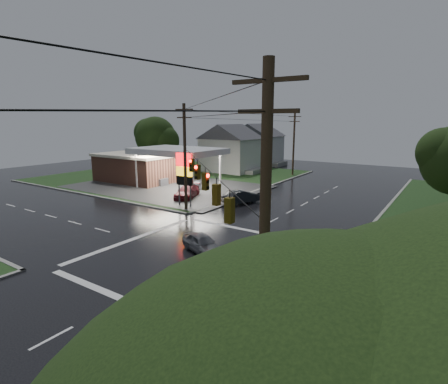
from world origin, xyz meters
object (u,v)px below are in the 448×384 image
Objects in this scene: pylon_sign at (184,170)px; utility_pole_se at (264,248)px; tree_nw_behind at (156,137)px; house_far at (257,144)px; car_north at (241,197)px; car_crossing at (202,243)px; car_pump at (187,192)px; gas_station at (148,165)px; utility_pole_n at (294,143)px; utility_pole_nw at (185,156)px; house_near at (231,147)px.

pylon_sign is 28.34m from utility_pole_se.
tree_nw_behind is at bearing 137.66° from utility_pole_se.
tree_nw_behind is at bearing -123.44° from house_far.
pylon_sign is at bearing -39.87° from tree_nw_behind.
car_north is 1.16× the size of car_crossing.
car_pump is at bearing 66.33° from car_crossing.
gas_station is 2.38× the size of utility_pole_se.
car_pump is (-2.59, 3.50, -3.26)m from pylon_sign.
gas_station is at bearing 76.03° from car_crossing.
utility_pole_n reaches higher than pylon_sign.
utility_pole_nw is at bearing 68.44° from car_crossing.
utility_pole_n is at bearing 111.80° from utility_pole_se.
house_far is at bearing 118.68° from utility_pole_se.
house_near is 1.00× the size of house_far.
utility_pole_nw reaches higher than car_north.
utility_pole_nw is at bearing -40.10° from tree_nw_behind.
tree_nw_behind is 31.81m from car_north.
house_near is at bearing 53.10° from car_crossing.
utility_pole_nw is 1.00× the size of house_near.
pylon_sign is at bearing 135.00° from utility_pole_se.
gas_station is at bearing 140.30° from utility_pole_se.
utility_pole_n is 25.63m from tree_nw_behind.
house_far is 35.32m from car_pump.
car_north is at bearing 122.31° from utility_pole_se.
utility_pole_se reaches higher than car_pump.
gas_station reaches higher than car_pump.
utility_pole_se reaches higher than house_far.
car_north reaches higher than car_crossing.
house_far is 21.65m from tree_nw_behind.
utility_pole_nw is 1.00× the size of house_far.
car_crossing is (33.16, -29.24, -5.51)m from tree_nw_behind.
utility_pole_n reaches higher than gas_station.
utility_pole_nw is 7.60m from car_pump.
utility_pole_nw is (16.18, -10.20, 3.17)m from gas_station.
pylon_sign is 27.56m from house_near.
house_near is 40.83m from car_crossing.
utility_pole_se is 32.97m from car_pump.
car_crossing is at bearing 134.79° from utility_pole_se.
utility_pole_se is 51.16m from utility_pole_n.
pylon_sign is 0.57× the size of utility_pole_n.
gas_station is 13.63m from tree_nw_behind.
house_near is 14.33m from tree_nw_behind.
tree_nw_behind is at bearing 120.57° from car_pump.
utility_pole_nw reaches higher than house_far.
utility_pole_nw is 2.78× the size of car_crossing.
utility_pole_n is (16.18, 18.30, 2.92)m from gas_station.
gas_station is 45.83m from utility_pole_se.
utility_pole_se is (35.18, -29.20, 3.17)m from gas_station.
utility_pole_nw is at bearing -32.23° from gas_station.
pylon_sign reaches higher than gas_station.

